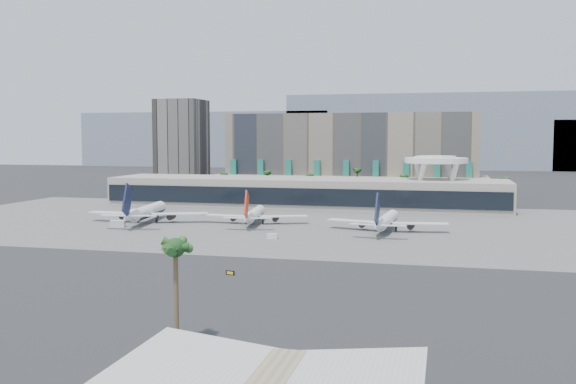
% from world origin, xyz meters
% --- Properties ---
extents(ground, '(900.00, 900.00, 0.00)m').
position_xyz_m(ground, '(0.00, 0.00, 0.00)').
color(ground, '#232326').
rests_on(ground, ground).
extents(apron_pad, '(260.00, 130.00, 0.06)m').
position_xyz_m(apron_pad, '(0.00, 55.00, 0.03)').
color(apron_pad, '#5B5B59').
rests_on(apron_pad, ground).
extents(mountain_ridge, '(680.00, 60.00, 70.00)m').
position_xyz_m(mountain_ridge, '(27.88, 470.00, 29.89)').
color(mountain_ridge, gray).
rests_on(mountain_ridge, ground).
extents(hotel, '(140.00, 30.00, 42.00)m').
position_xyz_m(hotel, '(10.00, 174.41, 16.81)').
color(hotel, gray).
rests_on(hotel, ground).
extents(office_tower, '(30.00, 30.00, 52.00)m').
position_xyz_m(office_tower, '(-95.00, 200.00, 22.94)').
color(office_tower, black).
rests_on(office_tower, ground).
extents(terminal, '(170.00, 32.50, 14.50)m').
position_xyz_m(terminal, '(0.00, 109.84, 6.52)').
color(terminal, '#B4AA9E').
rests_on(terminal, ground).
extents(saucer_structure, '(26.00, 26.00, 21.89)m').
position_xyz_m(saucer_structure, '(55.00, 116.00, 18.45)').
color(saucer_structure, white).
rests_on(saucer_structure, ground).
extents(palm_row, '(157.80, 2.80, 13.10)m').
position_xyz_m(palm_row, '(7.00, 145.00, 10.50)').
color(palm_row, brown).
rests_on(palm_row, ground).
extents(airliner_left, '(42.49, 44.01, 15.24)m').
position_xyz_m(airliner_left, '(-41.80, 43.84, 3.84)').
color(airliner_left, white).
rests_on(airliner_left, ground).
extents(airliner_centre, '(36.35, 37.65, 13.04)m').
position_xyz_m(airliner_centre, '(-4.39, 49.43, 3.29)').
color(airliner_centre, white).
rests_on(airliner_centre, ground).
extents(airliner_right, '(38.53, 39.75, 13.72)m').
position_xyz_m(airliner_right, '(41.00, 42.46, 3.46)').
color(airliner_right, white).
rests_on(airliner_right, ground).
extents(service_vehicle_a, '(5.08, 3.35, 2.28)m').
position_xyz_m(service_vehicle_a, '(-45.81, 31.10, 1.14)').
color(service_vehicle_a, silver).
rests_on(service_vehicle_a, ground).
extents(service_vehicle_b, '(3.07, 1.85, 1.54)m').
position_xyz_m(service_vehicle_b, '(10.13, 19.74, 0.77)').
color(service_vehicle_b, silver).
rests_on(service_vehicle_b, ground).
extents(taxiway_sign, '(2.09, 0.70, 0.95)m').
position_xyz_m(taxiway_sign, '(14.19, -30.04, 0.47)').
color(taxiway_sign, black).
rests_on(taxiway_sign, ground).
extents(near_palm_b, '(6.00, 6.00, 15.46)m').
position_xyz_m(near_palm_b, '(22.05, -76.27, 12.54)').
color(near_palm_b, brown).
rests_on(near_palm_b, ground).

